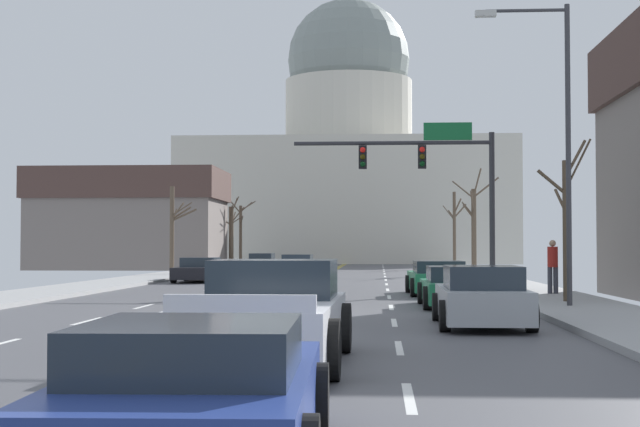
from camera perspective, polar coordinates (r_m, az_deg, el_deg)
ground at (r=24.74m, az=-3.78°, el=-5.91°), size 20.00×180.00×0.20m
signal_gantry at (r=37.31m, az=6.94°, el=2.65°), size 7.91×0.41×6.44m
street_lamp_right at (r=25.90m, az=14.09°, el=5.18°), size 2.51×0.24×8.04m
capitol_building at (r=98.73m, az=1.75°, el=2.61°), size 32.69×22.93×30.08m
sedan_near_00 at (r=33.21m, az=7.14°, el=-3.93°), size 2.17×4.61×1.20m
sedan_near_01 at (r=26.74m, az=8.21°, el=-4.47°), size 2.00×4.50×1.15m
sedan_near_02 at (r=20.43m, az=9.76°, el=-5.06°), size 1.96×4.54×1.30m
pickup_truck_near_03 at (r=13.88m, az=-3.08°, el=-6.26°), size 2.32×5.31×1.51m
sedan_near_04 at (r=7.57m, az=-7.49°, el=-10.92°), size 2.11×4.35×1.15m
sedan_oncoming_00 at (r=45.13m, az=-7.31°, el=-3.45°), size 2.09×4.53×1.16m
sedan_oncoming_01 at (r=54.67m, az=-1.39°, el=-3.16°), size 2.14×4.63×1.21m
sedan_oncoming_02 at (r=66.71m, az=-3.56°, el=-2.96°), size 2.13×4.34×1.18m
flank_building_00 at (r=70.03m, az=-11.47°, el=-0.31°), size 13.62×8.55×7.25m
bare_tree_00 at (r=27.79m, az=14.73°, el=-0.58°), size 1.67×1.56×4.70m
bare_tree_01 at (r=76.32m, az=-4.83°, el=-1.12°), size 1.84×2.49×5.22m
bare_tree_02 at (r=70.87m, az=8.16°, el=-0.78°), size 1.74×2.11×5.60m
bare_tree_03 at (r=52.94m, az=-8.88°, el=-0.84°), size 1.45×1.56×4.89m
bare_tree_04 at (r=57.45m, az=9.32°, el=-0.65°), size 2.86×1.78×6.19m
bare_tree_05 at (r=71.73m, az=-5.39°, el=-1.24°), size 2.24×2.33×5.35m
pedestrian_00 at (r=32.01m, az=13.93°, el=-2.97°), size 0.35×0.34×1.77m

